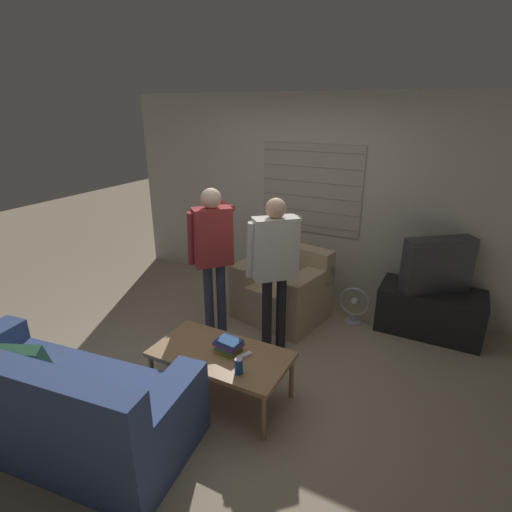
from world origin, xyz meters
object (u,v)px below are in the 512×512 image
Objects in this scene: person_left_standing at (213,245)px; coffee_table at (221,356)px; couch_blue at (54,404)px; armchair_beige at (283,290)px; person_right_standing at (275,258)px; tv at (437,265)px; book_stack at (229,345)px; soda_can at (239,366)px; spare_remote at (244,356)px; floor_fan at (354,305)px.

coffee_table is at bearing -101.86° from person_left_standing.
armchair_beige is at bearing 66.75° from couch_blue.
armchair_beige is at bearing 61.79° from person_right_standing.
tv is 2.85× the size of book_stack.
person_left_standing is at bearing 129.49° from book_stack.
person_left_standing is (-0.52, -0.68, 0.69)m from armchair_beige.
armchair_beige is 0.67× the size of person_left_standing.
soda_can is at bearing -31.46° from coffee_table.
tv reaches higher than armchair_beige.
person_left_standing is 12.94× the size of soda_can.
soda_can is at bearing 22.89° from tv.
coffee_table is at bearing -138.66° from person_right_standing.
soda_can is (0.20, -1.06, -0.50)m from person_right_standing.
floor_fan is (0.48, 1.76, -0.24)m from spare_remote.
book_stack is at bearing -156.88° from spare_remote.
book_stack is (0.17, -1.52, 0.17)m from armchair_beige.
person_right_standing is (-1.40, -1.10, 0.21)m from tv.
tv reaches higher than coffee_table.
soda_can is 0.22m from spare_remote.
book_stack is 0.56× the size of floor_fan.
person_left_standing is at bearing 76.43° from couch_blue.
coffee_table is 9.20× the size of soda_can.
armchair_beige is at bearing 102.62° from soda_can.
spare_remote reaches higher than coffee_table.
tv is 1.00m from floor_fan.
couch_blue reaches higher than armchair_beige.
armchair_beige is 0.97m from person_right_standing.
armchair_beige is 4.40× the size of book_stack.
person_right_standing reaches higher than spare_remote.
couch_blue is 3.01× the size of tv.
spare_remote is (0.85, -0.85, -0.57)m from person_left_standing.
coffee_table is 1.93m from floor_fan.
book_stack is at bearing 108.11° from armchair_beige.
tv is 2.49m from soda_can.
book_stack is at bearing -135.34° from person_right_standing.
spare_remote is 1.84m from floor_fan.
couch_blue reaches higher than spare_remote.
tv is 5.29× the size of spare_remote.
soda_can is at bearing -101.91° from floor_fan.
coffee_table is 1.08m from person_right_standing.
armchair_beige is 1.57m from spare_remote.
coffee_table is 0.72× the size of person_right_standing.
floor_fan is (0.68, 1.80, -0.19)m from coffee_table.
person_right_standing reaches higher than armchair_beige.
book_stack is 1.98× the size of soda_can.
person_right_standing is 0.98m from book_stack.
couch_blue is 1.47m from spare_remote.
couch_blue is at bearing -131.16° from coffee_table.
soda_can reaches higher than coffee_table.
person_right_standing is at bearing -124.00° from floor_fan.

